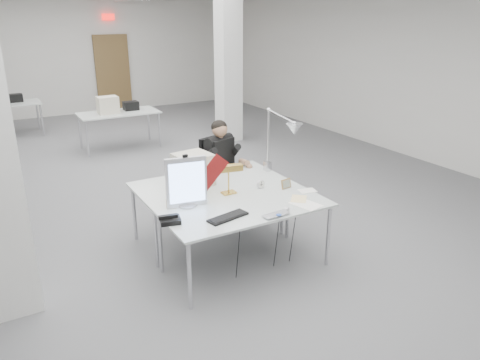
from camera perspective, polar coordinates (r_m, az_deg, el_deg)
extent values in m
cube|color=#59595C|center=(7.39, -9.19, -1.99)|extent=(10.00, 14.00, 0.02)
cube|color=silver|center=(13.71, -20.49, 14.09)|extent=(10.00, 0.02, 3.20)
cube|color=silver|center=(9.84, 19.27, 12.36)|extent=(0.02, 14.00, 3.20)
cube|color=white|center=(10.24, -1.43, 13.69)|extent=(0.45, 0.45, 3.20)
cube|color=brown|center=(13.95, -15.23, 12.44)|extent=(0.95, 0.08, 2.10)
cube|color=red|center=(13.81, -15.77, 18.58)|extent=(0.32, 0.06, 0.16)
cube|color=silver|center=(5.00, 0.69, -3.36)|extent=(1.80, 0.90, 0.02)
cube|color=silver|center=(5.74, -3.86, -0.26)|extent=(1.80, 0.90, 0.02)
cube|color=silver|center=(9.99, -14.60, 7.92)|extent=(1.60, 0.80, 0.02)
cube|color=silver|center=(11.83, -27.02, 8.21)|extent=(1.60, 0.80, 0.02)
cube|color=silver|center=(4.94, -6.57, -0.25)|extent=(0.44, 0.12, 0.54)
cube|color=maroon|center=(4.99, -3.61, 0.74)|extent=(0.40, 0.09, 0.44)
cube|color=black|center=(4.72, -1.48, -4.55)|extent=(0.46, 0.24, 0.02)
imported|color=#BCBCC1|center=(4.75, 4.75, -4.44)|extent=(0.30, 0.20, 0.02)
ellipsoid|color=silver|center=(4.92, 5.67, -3.51)|extent=(0.09, 0.08, 0.03)
cube|color=black|center=(4.67, -8.50, -4.88)|extent=(0.24, 0.22, 0.05)
cube|color=#A67D47|center=(5.00, -8.29, -2.80)|extent=(0.13, 0.05, 0.10)
cube|color=#A17A45|center=(5.50, 5.63, -0.45)|extent=(0.15, 0.06, 0.11)
cylinder|color=silver|center=(5.48, 2.51, -0.51)|extent=(0.10, 0.04, 0.10)
cube|color=white|center=(5.09, 8.02, -2.96)|extent=(0.29, 0.36, 0.01)
cube|color=#F3D691|center=(5.22, 7.18, -2.31)|extent=(0.28, 0.28, 0.01)
cube|color=white|center=(5.47, 8.20, -1.29)|extent=(0.22, 0.17, 0.01)
cube|color=beige|center=(5.58, -5.73, 1.29)|extent=(0.45, 0.43, 0.38)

